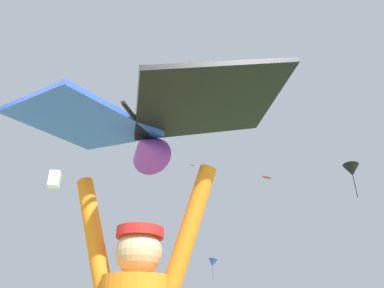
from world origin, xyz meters
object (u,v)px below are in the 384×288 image
(distant_kite_red_overhead_distant, at_px, (267,177))
(distant_kite_purple_mid_right, at_px, (192,165))
(distant_kite_white_low_left, at_px, (54,179))
(distant_kite_black_high_right, at_px, (352,170))
(distant_kite_blue_mid_left, at_px, (213,263))
(held_stunt_kite, at_px, (143,123))

(distant_kite_red_overhead_distant, height_order, distant_kite_purple_mid_right, distant_kite_purple_mid_right)
(distant_kite_white_low_left, bearing_deg, distant_kite_red_overhead_distant, 52.87)
(distant_kite_red_overhead_distant, height_order, distant_kite_black_high_right, distant_kite_black_high_right)
(distant_kite_purple_mid_right, bearing_deg, distant_kite_red_overhead_distant, -3.97)
(distant_kite_blue_mid_left, distance_m, distant_kite_purple_mid_right, 8.81)
(held_stunt_kite, height_order, distant_kite_black_high_right, distant_kite_black_high_right)
(held_stunt_kite, distance_m, distant_kite_white_low_left, 16.66)
(distant_kite_blue_mid_left, relative_size, distant_kite_black_high_right, 0.63)
(distant_kite_blue_mid_left, bearing_deg, held_stunt_kite, -85.66)
(distant_kite_red_overhead_distant, relative_size, distant_kite_black_high_right, 0.32)
(distant_kite_red_overhead_distant, bearing_deg, distant_kite_blue_mid_left, 145.46)
(distant_kite_purple_mid_right, bearing_deg, held_stunt_kite, -82.47)
(distant_kite_blue_mid_left, bearing_deg, distant_kite_black_high_right, -16.54)
(distant_kite_blue_mid_left, xyz_separation_m, distant_kite_black_high_right, (12.18, -3.61, 6.56))
(held_stunt_kite, relative_size, distant_kite_black_high_right, 0.59)
(distant_kite_purple_mid_right, xyz_separation_m, distant_kite_white_low_left, (-4.51, -15.04, -7.17))
(distant_kite_red_overhead_distant, relative_size, distant_kite_white_low_left, 1.22)
(distant_kite_red_overhead_distant, relative_size, distant_kite_blue_mid_left, 0.51)
(distant_kite_black_high_right, bearing_deg, distant_kite_blue_mid_left, 163.46)
(distant_kite_black_high_right, bearing_deg, held_stunt_kite, -109.31)
(held_stunt_kite, xyz_separation_m, distant_kite_red_overhead_distant, (2.78, 27.97, 10.89))
(distant_kite_white_low_left, xyz_separation_m, distant_kite_black_high_right, (18.05, 14.53, 5.60))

